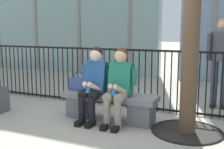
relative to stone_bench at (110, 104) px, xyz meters
The scene contains 7 objects.
ground_plane 0.27m from the stone_bench, ahead, with size 60.00×60.00×0.00m, color #A8A091.
stone_bench is the anchor object (origin of this frame).
seated_person_with_phone 0.46m from the stone_bench, 149.56° to the right, with size 0.52×0.66×1.21m.
seated_person_companion 0.46m from the stone_bench, 30.44° to the right, with size 0.52×0.66×1.21m.
handbag_on_bench 0.65m from the stone_bench, behind, with size 0.31×0.14×0.33m.
bystander_at_railing 2.35m from the stone_bench, 43.99° to the left, with size 0.55×0.42×1.71m.
plaza_railing 0.85m from the stone_bench, 90.00° to the left, with size 8.88×0.04×1.14m.
Camera 1 is at (1.88, -4.10, 1.49)m, focal length 45.02 mm.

